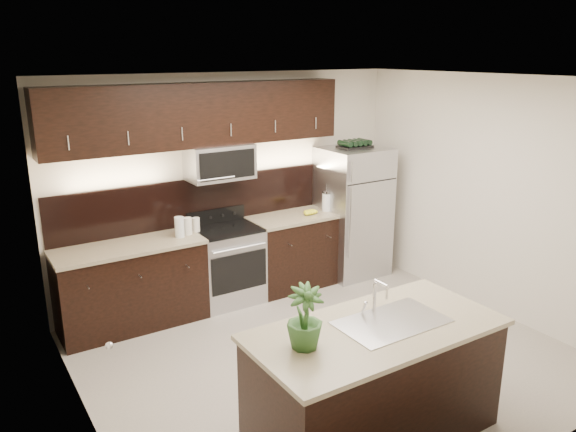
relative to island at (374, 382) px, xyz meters
name	(u,v)px	position (x,y,z in m)	size (l,w,h in m)	color
ground	(326,355)	(0.40, 1.16, -0.47)	(4.50, 4.50, 0.00)	gray
room_walls	(322,194)	(0.29, 1.12, 1.22)	(4.52, 4.02, 2.71)	beige
counter_run	(212,268)	(-0.05, 2.85, 0.00)	(3.51, 0.65, 0.94)	black
upper_fixtures	(202,125)	(-0.03, 3.00, 1.67)	(3.49, 0.40, 1.66)	black
island	(374,382)	(0.00, 0.00, 0.00)	(1.96, 0.96, 0.94)	black
sink_faucet	(391,320)	(0.15, 0.01, 0.48)	(0.84, 0.50, 0.28)	silver
refrigerator	(352,212)	(2.00, 2.79, 0.39)	(0.83, 0.75, 1.72)	#B2B2B7
wine_rack	(355,144)	(2.00, 2.79, 1.30)	(0.43, 0.26, 0.10)	black
plant	(305,317)	(-0.62, 0.04, 0.70)	(0.26, 0.26, 0.46)	#295020
canisters	(186,226)	(-0.35, 2.83, 0.57)	(0.33, 0.18, 0.23)	silver
french_press	(326,201)	(1.57, 2.80, 0.60)	(0.12, 0.12, 0.34)	silver
bananas	(306,213)	(1.23, 2.77, 0.50)	(0.20, 0.16, 0.06)	yellow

